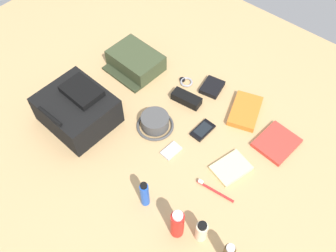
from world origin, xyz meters
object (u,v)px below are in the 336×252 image
object	(u,v)px
media_player	(171,151)
toothbrush	(213,190)
wristwatch	(186,82)
deodorant_spray	(145,194)
notepad	(231,168)
lotion_bottle	(201,231)
sunscreen_spray	(177,224)
backpack	(77,109)
bucket_hat	(155,122)
wallet	(212,87)
sunglasses_case	(186,99)
paperback_novel	(277,143)
cell_phone	(203,130)
toiletry_pouch	(135,61)
travel_guidebook	(245,111)

from	to	relation	value
media_player	toothbrush	xyz separation A→B (m)	(-0.24, 0.03, 0.00)
wristwatch	toothbrush	size ratio (longest dim) A/B	0.43
deodorant_spray	notepad	distance (m)	0.38
lotion_bottle	media_player	world-z (taller)	lotion_bottle
sunscreen_spray	toothbrush	xyz separation A→B (m)	(-0.00, -0.22, -0.07)
backpack	bucket_hat	xyz separation A→B (m)	(-0.28, -0.19, -0.05)
wristwatch	media_player	bearing A→B (deg)	119.77
sunscreen_spray	notepad	bearing A→B (deg)	-90.32
media_player	wallet	size ratio (longest dim) A/B	0.80
lotion_bottle	toothbrush	size ratio (longest dim) A/B	0.70
backpack	sunscreen_spray	xyz separation A→B (m)	(-0.66, 0.12, 0.00)
deodorant_spray	toothbrush	xyz separation A→B (m)	(-0.17, -0.21, -0.06)
bucket_hat	media_player	bearing A→B (deg)	158.64
sunglasses_case	media_player	bearing A→B (deg)	107.91
paperback_novel	sunglasses_case	bearing A→B (deg)	8.26
media_player	sunglasses_case	size ratio (longest dim) A/B	0.63
paperback_novel	media_player	bearing A→B (deg)	44.88
media_player	sunglasses_case	distance (m)	0.29
paperback_novel	cell_phone	world-z (taller)	paperback_novel
paperback_novel	notepad	xyz separation A→B (m)	(0.08, 0.23, -0.00)
deodorant_spray	sunglasses_case	distance (m)	0.54
deodorant_spray	wallet	bearing A→B (deg)	-76.76
sunglasses_case	cell_phone	bearing A→B (deg)	144.22
paperback_novel	wristwatch	size ratio (longest dim) A/B	2.64
backpack	notepad	xyz separation A→B (m)	(-0.67, -0.23, -0.07)
lotion_bottle	wallet	bearing A→B (deg)	-57.03
media_player	lotion_bottle	bearing A→B (deg)	146.19
toiletry_pouch	wristwatch	bearing A→B (deg)	-162.48
bucket_hat	notepad	xyz separation A→B (m)	(-0.38, -0.04, -0.02)
toothbrush	notepad	size ratio (longest dim) A/B	1.09
toothbrush	backpack	bearing A→B (deg)	8.64
toiletry_pouch	cell_phone	distance (m)	0.51
wallet	sunglasses_case	world-z (taller)	sunglasses_case
lotion_bottle	deodorant_spray	xyz separation A→B (m)	(0.25, 0.03, 0.02)
sunscreen_spray	travel_guidebook	world-z (taller)	sunscreen_spray
media_player	wallet	world-z (taller)	wallet
bucket_hat	notepad	world-z (taller)	bucket_hat
cell_phone	wristwatch	distance (m)	0.30
wristwatch	toothbrush	xyz separation A→B (m)	(-0.44, 0.38, 0.00)
toiletry_pouch	bucket_hat	world-z (taller)	toiletry_pouch
toiletry_pouch	sunscreen_spray	bearing A→B (deg)	143.22
backpack	deodorant_spray	bearing A→B (deg)	167.74
wristwatch	sunscreen_spray	bearing A→B (deg)	126.12
toiletry_pouch	lotion_bottle	world-z (taller)	lotion_bottle
deodorant_spray	wallet	world-z (taller)	deodorant_spray
bucket_hat	lotion_bottle	world-z (taller)	lotion_bottle
backpack	sunglasses_case	distance (m)	0.50
cell_phone	notepad	size ratio (longest dim) A/B	0.76
notepad	travel_guidebook	bearing A→B (deg)	-52.47
deodorant_spray	wristwatch	distance (m)	0.65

